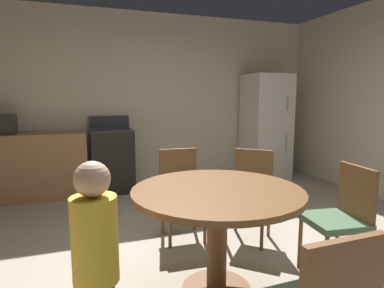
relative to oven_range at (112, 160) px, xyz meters
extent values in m
plane|color=#A89E89|center=(0.50, -2.58, -0.47)|extent=(14.00, 14.00, 0.00)
cube|color=beige|center=(0.50, 0.40, 0.88)|extent=(6.16, 0.12, 2.70)
cube|color=#9E754C|center=(-1.32, 0.00, -0.02)|extent=(1.93, 0.60, 0.90)
cube|color=black|center=(0.00, 0.00, -0.02)|extent=(0.60, 0.60, 0.90)
cube|color=#38383D|center=(0.00, 0.00, 0.44)|extent=(0.60, 0.60, 0.02)
cube|color=#38383D|center=(0.00, 0.28, 0.54)|extent=(0.60, 0.04, 0.18)
cube|color=white|center=(2.57, -0.05, 0.41)|extent=(0.68, 0.66, 1.76)
cylinder|color=#B2B2B7|center=(2.75, -0.39, 0.81)|extent=(0.02, 0.02, 0.22)
cylinder|color=#B2B2B7|center=(2.75, -0.39, 0.16)|extent=(0.02, 0.02, 0.30)
cylinder|color=brown|center=(0.46, -2.87, -0.11)|extent=(0.14, 0.14, 0.72)
cylinder|color=brown|center=(0.46, -2.87, 0.27)|extent=(1.18, 1.18, 0.04)
cylinder|color=brown|center=(1.18, -3.12, -0.25)|extent=(0.03, 0.03, 0.43)
cylinder|color=brown|center=(1.22, -2.79, -0.25)|extent=(0.03, 0.03, 0.43)
cylinder|color=brown|center=(1.52, -3.16, -0.25)|extent=(0.03, 0.03, 0.43)
cylinder|color=brown|center=(1.56, -2.83, -0.25)|extent=(0.03, 0.03, 0.43)
cube|color=#4C704C|center=(1.37, -2.98, -0.02)|extent=(0.44, 0.44, 0.05)
cube|color=brown|center=(1.55, -3.00, 0.19)|extent=(0.08, 0.38, 0.42)
cylinder|color=brown|center=(0.66, -2.12, -0.25)|extent=(0.03, 0.03, 0.43)
cylinder|color=brown|center=(0.32, -2.11, -0.25)|extent=(0.03, 0.03, 0.43)
cylinder|color=brown|center=(0.67, -1.78, -0.25)|extent=(0.03, 0.03, 0.43)
cylinder|color=brown|center=(0.33, -1.77, -0.25)|extent=(0.03, 0.03, 0.43)
cube|color=#4C704C|center=(0.49, -1.94, -0.02)|extent=(0.42, 0.42, 0.05)
cube|color=brown|center=(0.50, -1.76, 0.19)|extent=(0.38, 0.05, 0.42)
cylinder|color=brown|center=(1.09, -2.43, -0.25)|extent=(0.03, 0.03, 0.43)
cylinder|color=brown|center=(0.84, -2.20, -0.25)|extent=(0.03, 0.03, 0.43)
cylinder|color=brown|center=(1.32, -2.17, -0.25)|extent=(0.03, 0.03, 0.43)
cylinder|color=brown|center=(1.07, -1.94, -0.25)|extent=(0.03, 0.03, 0.43)
cube|color=#4C704C|center=(1.08, -2.19, -0.02)|extent=(0.57, 0.57, 0.05)
cube|color=brown|center=(1.20, -2.05, 0.19)|extent=(0.30, 0.28, 0.42)
cylinder|color=gold|center=(-0.37, -3.31, 0.24)|extent=(0.30, 0.30, 0.42)
sphere|color=#D6A884|center=(-0.37, -3.31, 0.54)|extent=(0.17, 0.17, 0.17)
camera|label=1|loc=(-0.41, -4.84, 0.91)|focal=30.27mm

